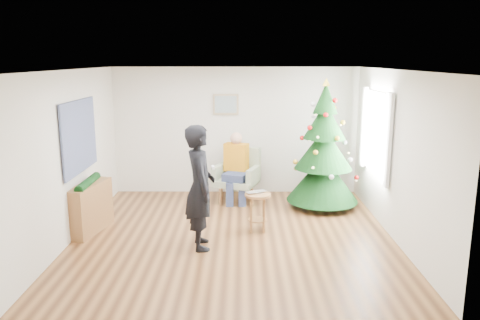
{
  "coord_description": "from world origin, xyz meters",
  "views": [
    {
      "loc": [
        0.14,
        -7.04,
        2.77
      ],
      "look_at": [
        0.1,
        0.6,
        1.1
      ],
      "focal_mm": 35.0,
      "sensor_mm": 36.0,
      "label": 1
    }
  ],
  "objects_px": {
    "console": "(90,208)",
    "standing_man": "(200,187)",
    "christmas_tree": "(324,150)",
    "armchair": "(237,181)",
    "stool": "(258,212)"
  },
  "relations": [
    {
      "from": "stool",
      "to": "standing_man",
      "type": "bearing_deg",
      "value": -142.21
    },
    {
      "from": "standing_man",
      "to": "console",
      "type": "bearing_deg",
      "value": 59.83
    },
    {
      "from": "christmas_tree",
      "to": "console",
      "type": "height_order",
      "value": "christmas_tree"
    },
    {
      "from": "standing_man",
      "to": "console",
      "type": "xyz_separation_m",
      "value": [
        -1.85,
        0.63,
        -0.52
      ]
    },
    {
      "from": "christmas_tree",
      "to": "standing_man",
      "type": "height_order",
      "value": "christmas_tree"
    },
    {
      "from": "armchair",
      "to": "stool",
      "type": "bearing_deg",
      "value": -58.09
    },
    {
      "from": "christmas_tree",
      "to": "stool",
      "type": "height_order",
      "value": "christmas_tree"
    },
    {
      "from": "armchair",
      "to": "standing_man",
      "type": "distance_m",
      "value": 2.47
    },
    {
      "from": "christmas_tree",
      "to": "console",
      "type": "xyz_separation_m",
      "value": [
        -3.98,
        -1.33,
        -0.69
      ]
    },
    {
      "from": "standing_man",
      "to": "console",
      "type": "distance_m",
      "value": 2.02
    },
    {
      "from": "console",
      "to": "standing_man",
      "type": "bearing_deg",
      "value": -6.8
    },
    {
      "from": "armchair",
      "to": "console",
      "type": "relative_size",
      "value": 1.04
    },
    {
      "from": "armchair",
      "to": "console",
      "type": "bearing_deg",
      "value": -123.71
    },
    {
      "from": "stool",
      "to": "standing_man",
      "type": "distance_m",
      "value": 1.25
    },
    {
      "from": "console",
      "to": "armchair",
      "type": "bearing_deg",
      "value": 47.95
    }
  ]
}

